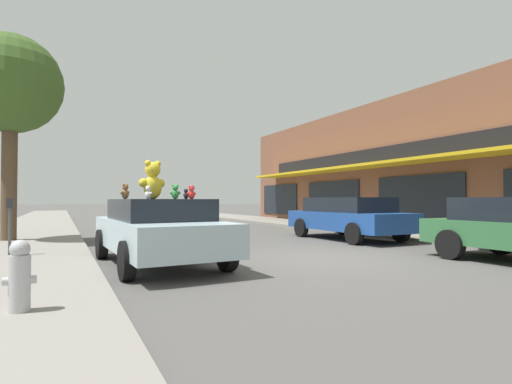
# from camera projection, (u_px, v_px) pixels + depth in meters

# --- Properties ---
(ground_plane) EXTENTS (260.00, 260.00, 0.00)m
(ground_plane) POSITION_uv_depth(u_px,v_px,m) (319.00, 258.00, 9.26)
(ground_plane) COLOR #514F4C
(sidewalk_far) EXTENTS (3.36, 90.00, 0.12)m
(sidewalk_far) POSITION_uv_depth(u_px,v_px,m) (494.00, 243.00, 12.09)
(sidewalk_far) COLOR gray
(sidewalk_far) RESTS_ON ground_plane
(storefront_row) EXTENTS (14.18, 29.39, 6.09)m
(storefront_row) POSITION_uv_depth(u_px,v_px,m) (510.00, 166.00, 19.56)
(storefront_row) COLOR brown
(storefront_row) RESTS_ON ground_plane
(plush_art_car) EXTENTS (2.22, 4.71, 1.37)m
(plush_art_car) POSITION_uv_depth(u_px,v_px,m) (158.00, 229.00, 8.37)
(plush_art_car) COLOR #ADC6D1
(plush_art_car) RESTS_ON ground_plane
(teddy_bear_giant) EXTENTS (0.63, 0.44, 0.83)m
(teddy_bear_giant) POSITION_uv_depth(u_px,v_px,m) (153.00, 181.00, 8.50)
(teddy_bear_giant) COLOR yellow
(teddy_bear_giant) RESTS_ON plush_art_car
(teddy_bear_white) EXTENTS (0.16, 0.19, 0.26)m
(teddy_bear_white) POSITION_uv_depth(u_px,v_px,m) (148.00, 193.00, 7.83)
(teddy_bear_white) COLOR white
(teddy_bear_white) RESTS_ON plush_art_car
(teddy_bear_black) EXTENTS (0.14, 0.17, 0.22)m
(teddy_bear_black) POSITION_uv_depth(u_px,v_px,m) (186.00, 194.00, 8.59)
(teddy_bear_black) COLOR black
(teddy_bear_black) RESTS_ON plush_art_car
(teddy_bear_brown) EXTENTS (0.23, 0.21, 0.32)m
(teddy_bear_brown) POSITION_uv_depth(u_px,v_px,m) (125.00, 192.00, 8.25)
(teddy_bear_brown) COLOR olive
(teddy_bear_brown) RESTS_ON plush_art_car
(teddy_bear_red) EXTENTS (0.18, 0.11, 0.25)m
(teddy_bear_red) POSITION_uv_depth(u_px,v_px,m) (191.00, 193.00, 7.53)
(teddy_bear_red) COLOR red
(teddy_bear_red) RESTS_ON plush_art_car
(teddy_bear_pink) EXTENTS (0.17, 0.21, 0.29)m
(teddy_bear_pink) POSITION_uv_depth(u_px,v_px,m) (192.00, 192.00, 7.85)
(teddy_bear_pink) COLOR pink
(teddy_bear_pink) RESTS_ON plush_art_car
(teddy_bear_green) EXTENTS (0.22, 0.14, 0.30)m
(teddy_bear_green) POSITION_uv_depth(u_px,v_px,m) (175.00, 192.00, 7.95)
(teddy_bear_green) COLOR green
(teddy_bear_green) RESTS_ON plush_art_car
(parked_car_far_center) EXTENTS (2.11, 4.74, 1.44)m
(parked_car_far_center) POSITION_uv_depth(u_px,v_px,m) (348.00, 216.00, 13.76)
(parked_car_far_center) COLOR #1E4793
(parked_car_far_center) RESTS_ON ground_plane
(street_tree) EXTENTS (3.05, 3.05, 6.37)m
(street_tree) POSITION_uv_depth(u_px,v_px,m) (10.00, 86.00, 12.36)
(street_tree) COLOR brown
(street_tree) RESTS_ON sidewalk_near
(fire_hydrant) EXTENTS (0.33, 0.22, 0.79)m
(fire_hydrant) POSITION_uv_depth(u_px,v_px,m) (20.00, 276.00, 4.41)
(fire_hydrant) COLOR #B2B2B7
(fire_hydrant) RESTS_ON sidewalk_near
(parking_meter) EXTENTS (0.14, 0.10, 1.27)m
(parking_meter) POSITION_uv_depth(u_px,v_px,m) (10.00, 219.00, 8.92)
(parking_meter) COLOR #4C4C51
(parking_meter) RESTS_ON sidewalk_near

